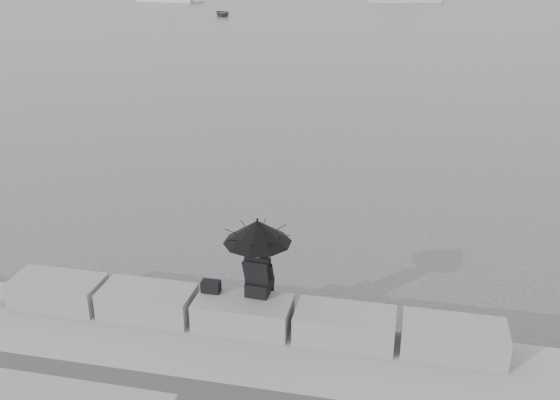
# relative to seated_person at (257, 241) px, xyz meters

# --- Properties ---
(ground) EXTENTS (360.00, 360.00, 0.00)m
(ground) POSITION_rel_seated_person_xyz_m (-0.20, 0.20, -2.00)
(ground) COLOR #444749
(ground) RESTS_ON ground
(stone_block_far_left) EXTENTS (1.60, 0.80, 0.50)m
(stone_block_far_left) POSITION_rel_seated_person_xyz_m (-3.60, -0.25, -1.25)
(stone_block_far_left) COLOR gray
(stone_block_far_left) RESTS_ON promenade
(stone_block_left) EXTENTS (1.60, 0.80, 0.50)m
(stone_block_left) POSITION_rel_seated_person_xyz_m (-1.90, -0.25, -1.25)
(stone_block_left) COLOR gray
(stone_block_left) RESTS_ON promenade
(stone_block_centre) EXTENTS (1.60, 0.80, 0.50)m
(stone_block_centre) POSITION_rel_seated_person_xyz_m (-0.20, -0.25, -1.25)
(stone_block_centre) COLOR gray
(stone_block_centre) RESTS_ON promenade
(stone_block_right) EXTENTS (1.60, 0.80, 0.50)m
(stone_block_right) POSITION_rel_seated_person_xyz_m (1.50, -0.25, -1.25)
(stone_block_right) COLOR gray
(stone_block_right) RESTS_ON promenade
(stone_block_far_right) EXTENTS (1.60, 0.80, 0.50)m
(stone_block_far_right) POSITION_rel_seated_person_xyz_m (3.20, -0.25, -1.25)
(stone_block_far_right) COLOR gray
(stone_block_far_right) RESTS_ON promenade
(seated_person) EXTENTS (1.13, 1.13, 1.39)m
(seated_person) POSITION_rel_seated_person_xyz_m (0.00, 0.00, 0.00)
(seated_person) COLOR black
(seated_person) RESTS_ON stone_block_centre
(bag) EXTENTS (0.32, 0.18, 0.20)m
(bag) POSITION_rel_seated_person_xyz_m (-0.80, -0.09, -0.89)
(bag) COLOR black
(bag) RESTS_ON stone_block_centre
(dinghy) EXTENTS (3.26, 2.47, 0.51)m
(dinghy) POSITION_rel_seated_person_xyz_m (-17.49, 54.35, -1.74)
(dinghy) COLOR slate
(dinghy) RESTS_ON ground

